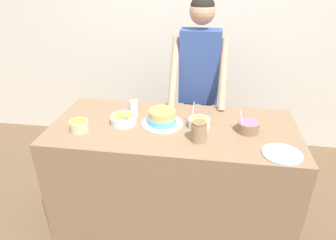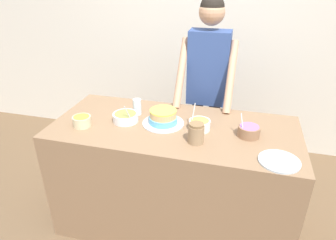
{
  "view_description": "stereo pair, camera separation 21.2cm",
  "coord_description": "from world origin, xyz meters",
  "px_view_note": "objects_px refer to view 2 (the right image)",
  "views": [
    {
      "loc": [
        0.24,
        -1.51,
        1.95
      ],
      "look_at": [
        -0.03,
        0.36,
        0.99
      ],
      "focal_mm": 32.0,
      "sensor_mm": 36.0,
      "label": 1
    },
    {
      "loc": [
        0.45,
        -1.47,
        1.95
      ],
      "look_at": [
        -0.03,
        0.36,
        0.99
      ],
      "focal_mm": 32.0,
      "sensor_mm": 36.0,
      "label": 2
    }
  ],
  "objects_px": {
    "frosting_bowl_olive": "(126,117)",
    "frosting_bowl_yellow": "(200,124)",
    "person_baker": "(208,76)",
    "frosting_bowl_orange": "(82,121)",
    "drinking_glass": "(137,107)",
    "stoneware_jar": "(196,133)",
    "cake": "(163,118)",
    "frosting_bowl_purple": "(249,131)",
    "ceramic_plate": "(279,161)"
  },
  "relations": [
    {
      "from": "person_baker",
      "to": "frosting_bowl_orange",
      "type": "height_order",
      "value": "person_baker"
    },
    {
      "from": "ceramic_plate",
      "to": "stoneware_jar",
      "type": "xyz_separation_m",
      "value": [
        -0.52,
        0.1,
        0.06
      ]
    },
    {
      "from": "frosting_bowl_yellow",
      "to": "drinking_glass",
      "type": "relative_size",
      "value": 1.45
    },
    {
      "from": "frosting_bowl_purple",
      "to": "ceramic_plate",
      "type": "distance_m",
      "value": 0.33
    },
    {
      "from": "drinking_glass",
      "to": "stoneware_jar",
      "type": "distance_m",
      "value": 0.6
    },
    {
      "from": "drinking_glass",
      "to": "frosting_bowl_purple",
      "type": "bearing_deg",
      "value": -8.6
    },
    {
      "from": "frosting_bowl_purple",
      "to": "frosting_bowl_olive",
      "type": "bearing_deg",
      "value": -179.46
    },
    {
      "from": "frosting_bowl_purple",
      "to": "frosting_bowl_yellow",
      "type": "distance_m",
      "value": 0.34
    },
    {
      "from": "frosting_bowl_olive",
      "to": "frosting_bowl_yellow",
      "type": "height_order",
      "value": "frosting_bowl_yellow"
    },
    {
      "from": "person_baker",
      "to": "cake",
      "type": "relative_size",
      "value": 5.76
    },
    {
      "from": "cake",
      "to": "frosting_bowl_olive",
      "type": "relative_size",
      "value": 1.62
    },
    {
      "from": "person_baker",
      "to": "cake",
      "type": "distance_m",
      "value": 0.69
    },
    {
      "from": "frosting_bowl_olive",
      "to": "drinking_glass",
      "type": "distance_m",
      "value": 0.15
    },
    {
      "from": "cake",
      "to": "frosting_bowl_purple",
      "type": "distance_m",
      "value": 0.61
    },
    {
      "from": "cake",
      "to": "ceramic_plate",
      "type": "relative_size",
      "value": 1.25
    },
    {
      "from": "frosting_bowl_olive",
      "to": "stoneware_jar",
      "type": "xyz_separation_m",
      "value": [
        0.56,
        -0.17,
        0.03
      ]
    },
    {
      "from": "frosting_bowl_olive",
      "to": "frosting_bowl_orange",
      "type": "relative_size",
      "value": 1.43
    },
    {
      "from": "frosting_bowl_orange",
      "to": "stoneware_jar",
      "type": "relative_size",
      "value": 0.95
    },
    {
      "from": "ceramic_plate",
      "to": "frosting_bowl_purple",
      "type": "bearing_deg",
      "value": 124.41
    },
    {
      "from": "person_baker",
      "to": "stoneware_jar",
      "type": "bearing_deg",
      "value": -86.59
    },
    {
      "from": "cake",
      "to": "frosting_bowl_orange",
      "type": "bearing_deg",
      "value": -162.04
    },
    {
      "from": "frosting_bowl_purple",
      "to": "ceramic_plate",
      "type": "bearing_deg",
      "value": -55.59
    },
    {
      "from": "cake",
      "to": "frosting_bowl_yellow",
      "type": "relative_size",
      "value": 1.69
    },
    {
      "from": "person_baker",
      "to": "ceramic_plate",
      "type": "height_order",
      "value": "person_baker"
    },
    {
      "from": "person_baker",
      "to": "stoneware_jar",
      "type": "distance_m",
      "value": 0.85
    },
    {
      "from": "frosting_bowl_purple",
      "to": "frosting_bowl_yellow",
      "type": "bearing_deg",
      "value": 178.69
    },
    {
      "from": "frosting_bowl_orange",
      "to": "frosting_bowl_purple",
      "type": "xyz_separation_m",
      "value": [
        1.18,
        0.16,
        0.0
      ]
    },
    {
      "from": "frosting_bowl_orange",
      "to": "drinking_glass",
      "type": "bearing_deg",
      "value": 41.75
    },
    {
      "from": "person_baker",
      "to": "frosting_bowl_purple",
      "type": "relative_size",
      "value": 10.83
    },
    {
      "from": "frosting_bowl_orange",
      "to": "frosting_bowl_yellow",
      "type": "relative_size",
      "value": 0.73
    },
    {
      "from": "frosting_bowl_purple",
      "to": "stoneware_jar",
      "type": "bearing_deg",
      "value": -152.53
    },
    {
      "from": "person_baker",
      "to": "cake",
      "type": "xyz_separation_m",
      "value": [
        -0.23,
        -0.64,
        -0.14
      ]
    },
    {
      "from": "person_baker",
      "to": "frosting_bowl_orange",
      "type": "distance_m",
      "value": 1.15
    },
    {
      "from": "person_baker",
      "to": "frosting_bowl_yellow",
      "type": "bearing_deg",
      "value": -86.23
    },
    {
      "from": "cake",
      "to": "frosting_bowl_olive",
      "type": "bearing_deg",
      "value": -173.45
    },
    {
      "from": "cake",
      "to": "stoneware_jar",
      "type": "bearing_deg",
      "value": -35.3
    },
    {
      "from": "drinking_glass",
      "to": "frosting_bowl_yellow",
      "type": "bearing_deg",
      "value": -13.3
    },
    {
      "from": "frosting_bowl_orange",
      "to": "drinking_glass",
      "type": "relative_size",
      "value": 1.06
    },
    {
      "from": "frosting_bowl_purple",
      "to": "ceramic_plate",
      "type": "xyz_separation_m",
      "value": [
        0.19,
        -0.27,
        -0.04
      ]
    },
    {
      "from": "cake",
      "to": "frosting_bowl_purple",
      "type": "xyz_separation_m",
      "value": [
        0.61,
        -0.02,
        -0.01
      ]
    },
    {
      "from": "frosting_bowl_olive",
      "to": "frosting_bowl_purple",
      "type": "bearing_deg",
      "value": 0.54
    },
    {
      "from": "person_baker",
      "to": "stoneware_jar",
      "type": "height_order",
      "value": "person_baker"
    },
    {
      "from": "frosting_bowl_yellow",
      "to": "stoneware_jar",
      "type": "bearing_deg",
      "value": -87.9
    },
    {
      "from": "ceramic_plate",
      "to": "stoneware_jar",
      "type": "height_order",
      "value": "stoneware_jar"
    },
    {
      "from": "frosting_bowl_orange",
      "to": "frosting_bowl_olive",
      "type": "bearing_deg",
      "value": 28.25
    },
    {
      "from": "stoneware_jar",
      "to": "frosting_bowl_purple",
      "type": "bearing_deg",
      "value": 27.47
    },
    {
      "from": "frosting_bowl_purple",
      "to": "stoneware_jar",
      "type": "height_order",
      "value": "frosting_bowl_purple"
    },
    {
      "from": "frosting_bowl_orange",
      "to": "drinking_glass",
      "type": "distance_m",
      "value": 0.43
    },
    {
      "from": "frosting_bowl_yellow",
      "to": "cake",
      "type": "bearing_deg",
      "value": 176.59
    },
    {
      "from": "frosting_bowl_orange",
      "to": "frosting_bowl_purple",
      "type": "relative_size",
      "value": 0.81
    }
  ]
}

